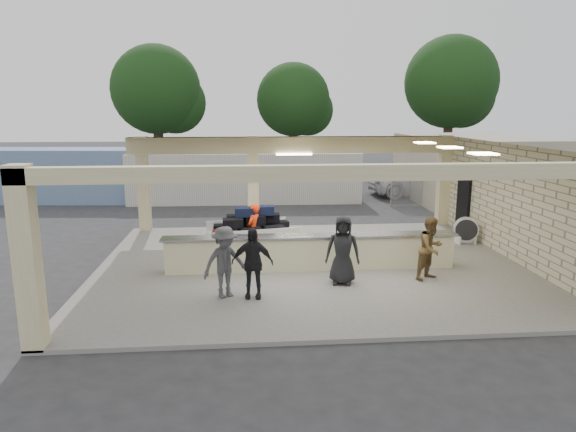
{
  "coord_description": "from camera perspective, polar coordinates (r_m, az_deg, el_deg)",
  "views": [
    {
      "loc": [
        -1.8,
        -14.18,
        4.51
      ],
      "look_at": [
        -0.52,
        1.0,
        1.32
      ],
      "focal_mm": 32.0,
      "sensor_mm": 36.0,
      "label": 1
    }
  ],
  "objects": [
    {
      "name": "passenger_b",
      "position": [
        12.15,
        -3.99,
        -5.24
      ],
      "size": [
        1.02,
        0.46,
        1.69
      ],
      "primitive_type": "imported",
      "rotation": [
        0.0,
        0.0,
        -0.1
      ],
      "color": "black",
      "rests_on": "pavilion"
    },
    {
      "name": "drum_fan",
      "position": [
        18.04,
        19.17,
        -1.43
      ],
      "size": [
        0.84,
        0.51,
        0.88
      ],
      "rotation": [
        0.0,
        0.0,
        -0.33
      ],
      "color": "silver",
      "rests_on": "pavilion"
    },
    {
      "name": "car_dark",
      "position": [
        31.54,
        12.61,
        4.53
      ],
      "size": [
        4.16,
        2.68,
        1.31
      ],
      "primitive_type": "imported",
      "rotation": [
        0.0,
        0.0,
        1.21
      ],
      "color": "black",
      "rests_on": "ground"
    },
    {
      "name": "pavilion",
      "position": [
        15.3,
        2.83,
        -0.09
      ],
      "size": [
        12.01,
        10.0,
        3.55
      ],
      "color": "slate",
      "rests_on": "ground"
    },
    {
      "name": "car_white_b",
      "position": [
        32.38,
        22.02,
        4.26
      ],
      "size": [
        4.86,
        2.84,
        1.45
      ],
      "primitive_type": "imported",
      "rotation": [
        0.0,
        0.0,
        1.31
      ],
      "color": "white",
      "rests_on": "ground"
    },
    {
      "name": "tree_mid",
      "position": [
        40.55,
        1.02,
        12.47
      ],
      "size": [
        6.0,
        5.6,
        8.0
      ],
      "color": "#382619",
      "rests_on": "ground"
    },
    {
      "name": "luggage_cart",
      "position": [
        15.64,
        -4.15,
        -1.51
      ],
      "size": [
        2.83,
        2.06,
        1.5
      ],
      "rotation": [
        0.0,
        0.0,
        0.2
      ],
      "color": "silver",
      "rests_on": "pavilion"
    },
    {
      "name": "tree_right",
      "position": [
        42.54,
        17.96,
        13.57
      ],
      "size": [
        7.2,
        7.0,
        10.0
      ],
      "color": "#382619",
      "rests_on": "ground"
    },
    {
      "name": "passenger_d",
      "position": [
        13.14,
        6.1,
        -3.77
      ],
      "size": [
        0.93,
        0.54,
        1.78
      ],
      "primitive_type": "imported",
      "rotation": [
        0.0,
        0.0,
        -0.22
      ],
      "color": "black",
      "rests_on": "pavilion"
    },
    {
      "name": "baggage_counter",
      "position": [
        14.34,
        2.57,
        -4.05
      ],
      "size": [
        8.2,
        0.58,
        0.98
      ],
      "color": "beige",
      "rests_on": "pavilion"
    },
    {
      "name": "adjacent_building",
      "position": [
        26.84,
        20.17,
        4.89
      ],
      "size": [
        6.0,
        8.0,
        3.2
      ],
      "primitive_type": "cube",
      "color": "#B4A88F",
      "rests_on": "ground"
    },
    {
      "name": "container_blue",
      "position": [
        27.87,
        -24.45,
        4.16
      ],
      "size": [
        10.13,
        3.21,
        2.59
      ],
      "primitive_type": "cube",
      "rotation": [
        0.0,
        0.0,
        -0.08
      ],
      "color": "#6682A4",
      "rests_on": "ground"
    },
    {
      "name": "ground",
      "position": [
        14.98,
        2.31,
        -5.68
      ],
      "size": [
        120.0,
        120.0,
        0.0
      ],
      "primitive_type": "plane",
      "color": "#2B2B2D",
      "rests_on": "ground"
    },
    {
      "name": "passenger_c",
      "position": [
        12.24,
        -7.01,
        -5.12
      ],
      "size": [
        1.17,
        0.85,
        1.72
      ],
      "primitive_type": "imported",
      "rotation": [
        0.0,
        0.0,
        0.47
      ],
      "color": "#444448",
      "rests_on": "pavilion"
    },
    {
      "name": "container_white",
      "position": [
        25.37,
        -4.76,
        4.33
      ],
      "size": [
        11.24,
        2.49,
        2.42
      ],
      "primitive_type": "cube",
      "rotation": [
        0.0,
        0.0,
        -0.02
      ],
      "color": "silver",
      "rests_on": "ground"
    },
    {
      "name": "baggage_handler",
      "position": [
        15.51,
        -3.83,
        -1.59
      ],
      "size": [
        0.58,
        0.68,
        1.63
      ],
      "primitive_type": "imported",
      "rotation": [
        0.0,
        0.0,
        4.18
      ],
      "color": "#FF350D",
      "rests_on": "pavilion"
    },
    {
      "name": "fence",
      "position": [
        26.7,
        23.91,
        3.38
      ],
      "size": [
        12.06,
        0.06,
        2.03
      ],
      "color": "gray",
      "rests_on": "ground"
    },
    {
      "name": "passenger_a",
      "position": [
        13.93,
        15.6,
        -3.47
      ],
      "size": [
        0.88,
        0.74,
        1.67
      ],
      "primitive_type": "imported",
      "rotation": [
        0.0,
        0.0,
        0.56
      ],
      "color": "brown",
      "rests_on": "pavilion"
    },
    {
      "name": "tree_left",
      "position": [
        38.8,
        -13.92,
        13.09
      ],
      "size": [
        6.6,
        6.3,
        9.0
      ],
      "color": "#382619",
      "rests_on": "ground"
    },
    {
      "name": "car_white_a",
      "position": [
        28.16,
        14.77,
        3.86
      ],
      "size": [
        5.7,
        2.99,
        1.58
      ],
      "primitive_type": "imported",
      "rotation": [
        0.0,
        0.0,
        1.64
      ],
      "color": "white",
      "rests_on": "ground"
    }
  ]
}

